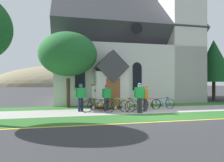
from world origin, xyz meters
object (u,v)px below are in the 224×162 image
church_sign (104,92)px  cyclist_in_green_jersey (81,95)px  cyclist_in_orange_jersey (107,96)px  bicycle_red (163,104)px  bicycle_black (95,106)px  bicycle_silver (117,106)px  roadside_conifer (214,61)px  cyclist_in_red_jersey (140,95)px  bicycle_blue (137,106)px  bicycle_yellow (125,104)px  cyclist_in_white_jersey (139,96)px  bicycle_green (150,104)px  yard_deciduous_tree (68,54)px  cyclist_in_blue_jersey (145,97)px

church_sign → cyclist_in_green_jersey: 2.72m
cyclist_in_orange_jersey → bicycle_red: bearing=0.2°
bicycle_black → cyclist_in_green_jersey: bearing=159.8°
bicycle_silver → cyclist_in_orange_jersey: bearing=125.1°
cyclist_in_orange_jersey → roadside_conifer: roadside_conifer is taller
bicycle_black → cyclist_in_red_jersey: (2.52, -1.06, 0.67)m
cyclist_in_red_jersey → bicycle_blue: bearing=87.4°
bicycle_red → church_sign: bearing=151.8°
church_sign → roadside_conifer: bearing=14.9°
cyclist_in_orange_jersey → cyclist_in_green_jersey: bearing=179.7°
bicycle_blue → bicycle_yellow: size_ratio=1.01×
bicycle_yellow → cyclist_in_white_jersey: cyclist_in_white_jersey is taller
bicycle_green → cyclist_in_green_jersey: 4.56m
bicycle_silver → bicycle_black: bearing=162.8°
bicycle_red → cyclist_in_red_jersey: cyclist_in_red_jersey is taller
bicycle_blue → cyclist_in_white_jersey: cyclist_in_white_jersey is taller
cyclist_in_green_jersey → yard_deciduous_tree: bearing=109.0°
cyclist_in_white_jersey → cyclist_in_blue_jersey: cyclist_in_blue_jersey is taller
church_sign → yard_deciduous_tree: size_ratio=0.36×
bicycle_yellow → yard_deciduous_tree: 5.41m
cyclist_in_blue_jersey → cyclist_in_green_jersey: 4.00m
cyclist_in_blue_jersey → cyclist_in_white_jersey: bearing=100.8°
church_sign → cyclist_in_blue_jersey: (2.04, -2.85, -0.18)m
cyclist_in_green_jersey → bicycle_red: bearing=0.1°
bicycle_black → cyclist_in_green_jersey: 1.09m
bicycle_yellow → cyclist_in_red_jersey: 1.66m
cyclist_in_orange_jersey → bicycle_yellow: bearing=3.5°
bicycle_green → bicycle_blue: size_ratio=1.02×
bicycle_red → bicycle_blue: (-2.18, -0.81, 0.01)m
bicycle_black → cyclist_in_orange_jersey: 1.03m
bicycle_silver → cyclist_in_white_jersey: cyclist_in_white_jersey is taller
cyclist_in_white_jersey → cyclist_in_orange_jersey: (-2.13, 0.12, 0.04)m
bicycle_blue → roadside_conifer: (10.44, 5.97, 3.61)m
bicycle_silver → yard_deciduous_tree: bearing=134.9°
bicycle_green → cyclist_in_red_jersey: 1.76m
cyclist_in_orange_jersey → roadside_conifer: size_ratio=0.27×
bicycle_black → cyclist_in_green_jersey: cyclist_in_green_jersey is taller
bicycle_blue → cyclist_in_orange_jersey: (-1.74, 0.80, 0.58)m
bicycle_red → bicycle_blue: bearing=-159.5°
cyclist_in_blue_jersey → yard_deciduous_tree: bearing=146.8°
bicycle_red → cyclist_in_blue_jersey: 1.95m
bicycle_blue → cyclist_in_white_jersey: (0.38, 0.68, 0.55)m
bicycle_black → cyclist_in_white_jersey: bearing=3.5°
yard_deciduous_tree → bicycle_blue: bearing=-35.9°
cyclist_in_red_jersey → cyclist_in_white_jersey: bearing=71.8°
bicycle_black → cyclist_in_orange_jersey: size_ratio=1.04×
bicycle_blue → cyclist_in_green_jersey: bearing=166.6°
cyclist_in_white_jersey → roadside_conifer: (10.06, 5.29, 3.07)m
church_sign → bicycle_blue: church_sign is taller
cyclist_in_blue_jersey → bicycle_blue: bearing=174.2°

